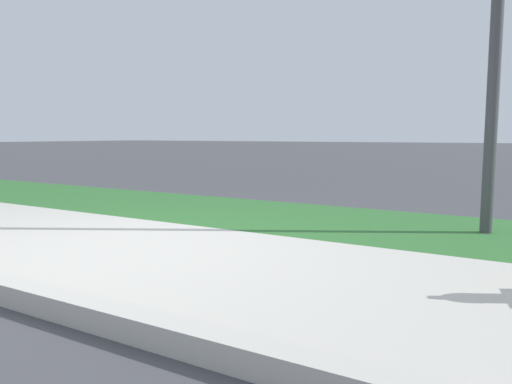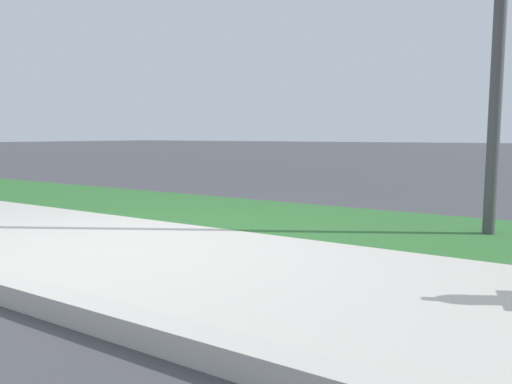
{
  "view_description": "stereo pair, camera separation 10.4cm",
  "coord_description": "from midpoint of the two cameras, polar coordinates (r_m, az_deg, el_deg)",
  "views": [
    {
      "loc": [
        2.94,
        -2.76,
        0.91
      ],
      "look_at": [
        0.62,
        1.05,
        0.4
      ],
      "focal_mm": 35.0,
      "sensor_mm": 36.0,
      "label": 1
    },
    {
      "loc": [
        3.03,
        -2.71,
        0.91
      ],
      "look_at": [
        0.62,
        1.05,
        0.4
      ],
      "focal_mm": 35.0,
      "sensor_mm": 36.0,
      "label": 2
    }
  ],
  "objects": [
    {
      "name": "ground_plane",
      "position": [
        4.15,
        -15.86,
        -6.41
      ],
      "size": [
        120.0,
        120.0,
        0.0
      ],
      "primitive_type": "plane",
      "color": "#424247"
    },
    {
      "name": "sidewalk_pavement",
      "position": [
        4.15,
        -15.86,
        -6.34
      ],
      "size": [
        18.0,
        2.23,
        0.01
      ],
      "primitive_type": "cube",
      "color": "#BCB7AD",
      "rests_on": "ground"
    },
    {
      "name": "grass_verge",
      "position": [
        5.79,
        -0.1,
        -2.48
      ],
      "size": [
        18.0,
        2.06,
        0.01
      ],
      "primitive_type": "cube",
      "color": "#2D662D",
      "rests_on": "ground"
    }
  ]
}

